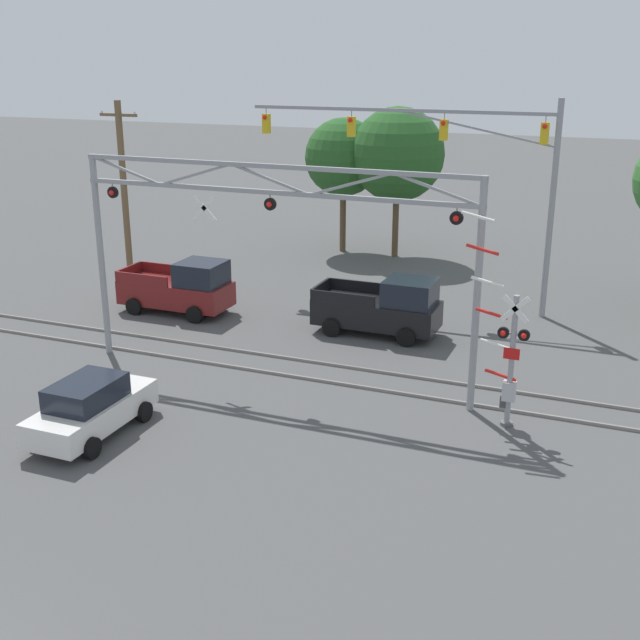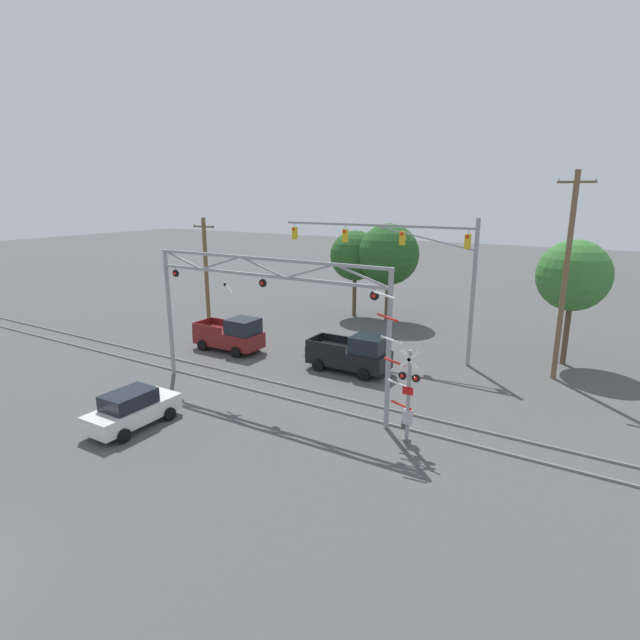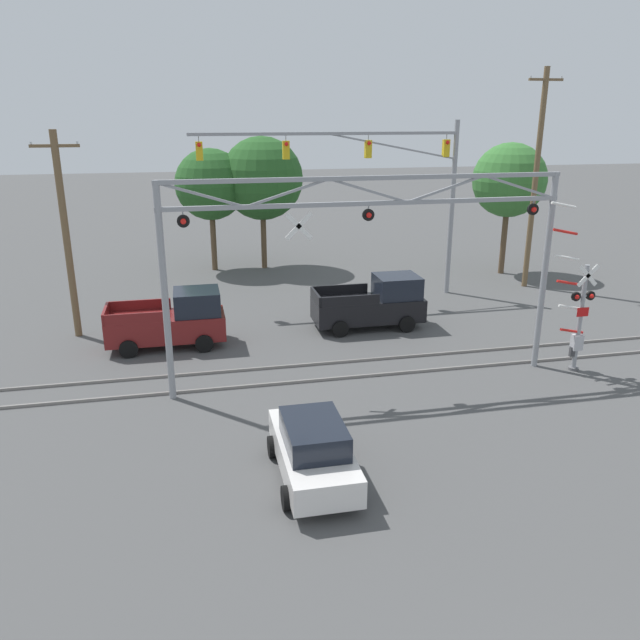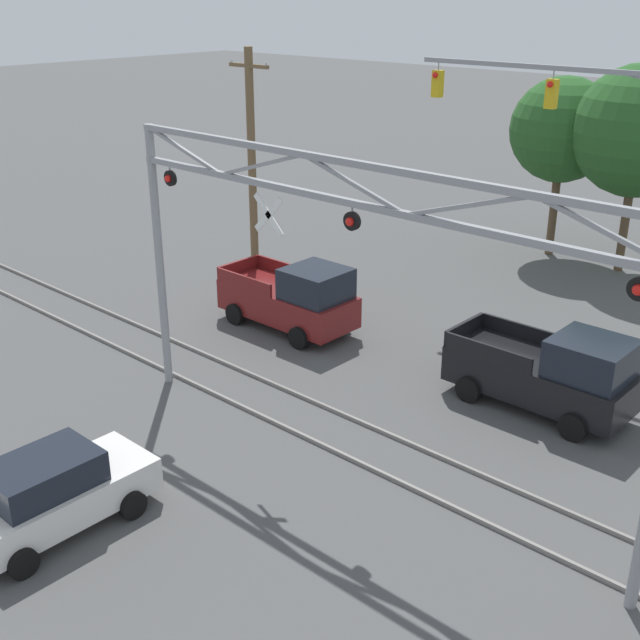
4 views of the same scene
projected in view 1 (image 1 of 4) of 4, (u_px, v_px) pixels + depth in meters
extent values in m
cube|color=gray|center=(277.00, 374.00, 26.30)|extent=(80.00, 0.08, 0.10)
cube|color=gray|center=(295.00, 359.00, 27.56)|extent=(80.00, 0.08, 0.10)
cylinder|color=gray|center=(101.00, 257.00, 27.27)|extent=(0.22, 0.22, 6.91)
cylinder|color=gray|center=(477.00, 298.00, 22.68)|extent=(0.22, 0.22, 6.91)
cube|color=gray|center=(270.00, 192.00, 24.15)|extent=(13.07, 0.14, 0.14)
cube|color=gray|center=(269.00, 166.00, 23.90)|extent=(13.07, 0.14, 0.14)
cube|color=gray|center=(126.00, 170.00, 25.86)|extent=(2.59, 0.08, 0.86)
cube|color=gray|center=(195.00, 175.00, 24.94)|extent=(2.59, 0.08, 0.86)
cube|color=gray|center=(270.00, 179.00, 24.02)|extent=(2.59, 0.08, 0.86)
cube|color=gray|center=(350.00, 184.00, 23.10)|extent=(2.59, 0.08, 0.86)
cube|color=gray|center=(437.00, 190.00, 22.19)|extent=(2.59, 0.08, 0.86)
cylinder|color=black|center=(113.00, 192.00, 26.30)|extent=(0.38, 0.10, 0.38)
sphere|color=red|center=(112.00, 193.00, 26.24)|extent=(0.18, 0.18, 0.18)
cylinder|color=gray|center=(112.00, 185.00, 26.23)|extent=(0.04, 0.04, 0.10)
cylinder|color=black|center=(270.00, 204.00, 24.26)|extent=(0.38, 0.10, 0.38)
sphere|color=red|center=(269.00, 204.00, 24.20)|extent=(0.18, 0.18, 0.18)
cylinder|color=gray|center=(270.00, 196.00, 24.18)|extent=(0.04, 0.04, 0.10)
cylinder|color=black|center=(457.00, 218.00, 22.22)|extent=(0.38, 0.10, 0.38)
sphere|color=red|center=(456.00, 218.00, 22.16)|extent=(0.18, 0.18, 0.18)
cylinder|color=gray|center=(457.00, 209.00, 22.14)|extent=(0.04, 0.04, 0.10)
cube|color=white|center=(204.00, 208.00, 25.06)|extent=(0.88, 0.03, 0.88)
cube|color=white|center=(204.00, 208.00, 25.06)|extent=(0.88, 0.03, 0.88)
cylinder|color=black|center=(204.00, 208.00, 25.04)|extent=(0.04, 0.04, 0.02)
cylinder|color=gray|center=(511.00, 362.00, 22.18)|extent=(0.16, 0.16, 3.85)
cylinder|color=#59595B|center=(506.00, 423.00, 22.77)|extent=(0.35, 0.35, 0.10)
cube|color=white|center=(515.00, 309.00, 21.58)|extent=(0.78, 0.03, 0.78)
cube|color=white|center=(515.00, 309.00, 21.58)|extent=(0.78, 0.03, 0.78)
cylinder|color=black|center=(515.00, 309.00, 21.56)|extent=(0.04, 0.04, 0.02)
cylinder|color=black|center=(503.00, 333.00, 22.02)|extent=(0.32, 0.09, 0.32)
sphere|color=red|center=(503.00, 333.00, 21.96)|extent=(0.16, 0.16, 0.16)
cylinder|color=black|center=(524.00, 335.00, 21.82)|extent=(0.32, 0.09, 0.32)
sphere|color=red|center=(524.00, 336.00, 21.76)|extent=(0.16, 0.16, 0.16)
cube|color=gray|center=(514.00, 334.00, 21.92)|extent=(0.64, 0.06, 0.06)
cube|color=red|center=(512.00, 354.00, 22.00)|extent=(0.44, 0.02, 0.32)
cube|color=#B2B2B7|center=(509.00, 391.00, 22.46)|extent=(0.36, 0.28, 0.56)
cylinder|color=red|center=(500.00, 375.00, 22.41)|extent=(0.90, 0.09, 0.27)
cylinder|color=white|center=(496.00, 345.00, 22.20)|extent=(0.90, 0.09, 0.27)
cylinder|color=red|center=(492.00, 314.00, 21.98)|extent=(0.90, 0.09, 0.27)
cylinder|color=white|center=(487.00, 282.00, 21.77)|extent=(0.90, 0.09, 0.27)
cylinder|color=red|center=(483.00, 250.00, 21.55)|extent=(0.90, 0.09, 0.27)
cylinder|color=white|center=(478.00, 217.00, 21.34)|extent=(0.90, 0.09, 0.27)
cube|color=#3F3F42|center=(504.00, 402.00, 22.60)|extent=(0.24, 0.12, 0.36)
cylinder|color=gray|center=(551.00, 212.00, 30.83)|extent=(0.24, 0.24, 8.48)
cube|color=gray|center=(397.00, 110.00, 31.93)|extent=(12.59, 0.14, 0.14)
cube|color=gray|center=(475.00, 128.00, 31.00)|extent=(6.31, 0.08, 1.28)
cylinder|color=gray|center=(266.00, 110.00, 34.05)|extent=(0.04, 0.04, 0.30)
cube|color=gold|center=(266.00, 124.00, 34.22)|extent=(0.30, 0.26, 0.81)
sphere|color=red|center=(265.00, 117.00, 33.99)|extent=(0.18, 0.18, 0.18)
cylinder|color=gray|center=(352.00, 113.00, 32.67)|extent=(0.04, 0.04, 0.30)
cube|color=gold|center=(351.00, 127.00, 32.84)|extent=(0.30, 0.26, 0.81)
sphere|color=red|center=(350.00, 120.00, 32.61)|extent=(0.18, 0.18, 0.18)
cylinder|color=gray|center=(444.00, 115.00, 31.29)|extent=(0.04, 0.04, 0.30)
cube|color=gold|center=(444.00, 130.00, 31.46)|extent=(0.30, 0.26, 0.81)
sphere|color=red|center=(443.00, 123.00, 31.23)|extent=(0.18, 0.18, 0.18)
cylinder|color=gray|center=(546.00, 118.00, 29.91)|extent=(0.04, 0.04, 0.30)
cube|color=gold|center=(545.00, 133.00, 30.08)|extent=(0.30, 0.26, 0.81)
sphere|color=red|center=(545.00, 126.00, 29.85)|extent=(0.18, 0.18, 0.18)
cube|color=black|center=(376.00, 313.00, 29.98)|extent=(4.65, 1.85, 0.95)
cube|color=black|center=(410.00, 292.00, 29.23)|extent=(1.80, 1.70, 0.92)
cube|color=black|center=(343.00, 299.00, 29.34)|extent=(2.44, 0.08, 0.42)
cube|color=black|center=(359.00, 286.00, 30.90)|extent=(2.44, 0.08, 0.42)
cube|color=black|center=(320.00, 289.00, 30.58)|extent=(0.10, 1.77, 0.42)
cylinder|color=black|center=(406.00, 337.00, 28.79)|extent=(0.69, 0.24, 0.69)
cylinder|color=black|center=(420.00, 322.00, 30.44)|extent=(0.69, 0.24, 0.69)
cylinder|color=black|center=(331.00, 327.00, 29.82)|extent=(0.69, 0.24, 0.69)
cylinder|color=black|center=(349.00, 313.00, 31.47)|extent=(0.69, 0.24, 0.69)
cube|color=maroon|center=(176.00, 293.00, 32.48)|extent=(4.52, 1.85, 0.95)
cube|color=black|center=(201.00, 273.00, 31.74)|extent=(1.75, 1.70, 0.92)
cube|color=maroon|center=(142.00, 279.00, 31.83)|extent=(2.37, 0.08, 0.42)
cube|color=maroon|center=(166.00, 269.00, 33.39)|extent=(2.37, 0.08, 0.42)
cube|color=maroon|center=(129.00, 271.00, 33.05)|extent=(0.10, 1.77, 0.42)
cylinder|color=black|center=(195.00, 314.00, 31.31)|extent=(0.69, 0.24, 0.69)
cylinder|color=black|center=(218.00, 301.00, 32.95)|extent=(0.69, 0.24, 0.69)
cylinder|color=black|center=(134.00, 306.00, 32.31)|extent=(0.69, 0.24, 0.69)
cylinder|color=black|center=(160.00, 294.00, 33.95)|extent=(0.69, 0.24, 0.69)
cube|color=silver|center=(92.00, 412.00, 22.09)|extent=(1.67, 4.00, 0.70)
cube|color=black|center=(86.00, 392.00, 21.74)|extent=(1.42, 2.08, 0.63)
cylinder|color=black|center=(95.00, 402.00, 23.56)|extent=(0.24, 0.59, 0.59)
cylinder|color=black|center=(144.00, 412.00, 22.95)|extent=(0.24, 0.59, 0.59)
cylinder|color=black|center=(39.00, 437.00, 21.45)|extent=(0.24, 0.59, 0.59)
cylinder|color=black|center=(91.00, 448.00, 20.85)|extent=(0.24, 0.59, 0.59)
cylinder|color=brown|center=(125.00, 198.00, 34.55)|extent=(0.28, 0.28, 8.19)
cube|color=brown|center=(118.00, 115.00, 33.44)|extent=(1.80, 0.12, 0.12)
cylinder|color=silver|center=(102.00, 112.00, 33.71)|extent=(0.08, 0.08, 0.12)
cylinder|color=silver|center=(135.00, 113.00, 33.12)|extent=(0.08, 0.08, 0.12)
cylinder|color=brown|center=(343.00, 218.00, 42.29)|extent=(0.32, 0.32, 3.55)
sphere|color=#265623|center=(343.00, 157.00, 41.28)|extent=(4.00, 4.00, 4.00)
cylinder|color=brown|center=(396.00, 222.00, 41.16)|extent=(0.32, 0.32, 3.58)
sphere|color=#265623|center=(398.00, 154.00, 40.07)|extent=(4.71, 4.71, 4.71)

